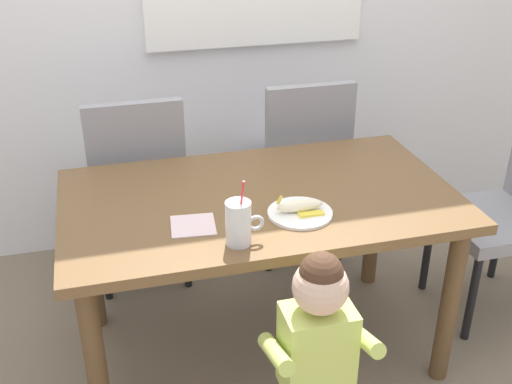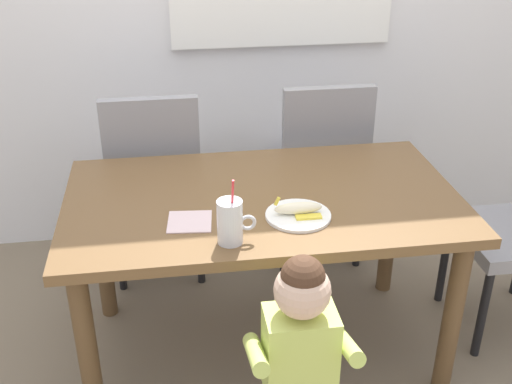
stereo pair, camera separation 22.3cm
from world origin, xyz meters
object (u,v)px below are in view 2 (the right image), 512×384
at_px(dining_chair_right, 320,163).
at_px(toddler_standing, 300,344).
at_px(milk_cup, 230,224).
at_px(dining_chair_left, 155,176).
at_px(paper_napkin, 190,222).
at_px(dining_table, 262,218).
at_px(peeled_banana, 299,209).
at_px(snack_plate, 298,215).

height_order(dining_chair_right, toddler_standing, dining_chair_right).
bearing_deg(milk_cup, dining_chair_left, 105.26).
relative_size(dining_chair_right, toddler_standing, 1.15).
relative_size(dining_chair_left, paper_napkin, 6.40).
height_order(dining_table, dining_chair_left, dining_chair_left).
bearing_deg(milk_cup, peeled_banana, 27.56).
relative_size(milk_cup, peeled_banana, 1.43).
bearing_deg(dining_chair_right, toddler_standing, 73.80).
distance_m(milk_cup, peeled_banana, 0.29).
bearing_deg(milk_cup, toddler_standing, -58.12).
bearing_deg(milk_cup, dining_table, 63.51).
xyz_separation_m(milk_cup, snack_plate, (0.25, 0.13, -0.06)).
xyz_separation_m(dining_chair_left, toddler_standing, (0.43, -1.22, -0.02)).
bearing_deg(dining_table, peeled_banana, -60.22).
bearing_deg(snack_plate, toddler_standing, -100.14).
distance_m(dining_chair_right, peeled_banana, 0.91).
xyz_separation_m(dining_chair_right, peeled_banana, (-0.29, -0.83, 0.22)).
relative_size(dining_chair_left, snack_plate, 4.17).
distance_m(dining_chair_right, snack_plate, 0.91).
bearing_deg(toddler_standing, paper_napkin, 125.00).
bearing_deg(peeled_banana, dining_chair_left, 122.39).
distance_m(snack_plate, paper_napkin, 0.38).
height_order(snack_plate, paper_napkin, snack_plate).
distance_m(dining_chair_right, toddler_standing, 1.30).
height_order(dining_chair_right, peeled_banana, dining_chair_right).
xyz_separation_m(dining_chair_left, snack_plate, (0.51, -0.81, 0.20)).
relative_size(dining_table, toddler_standing, 1.75).
distance_m(toddler_standing, peeled_banana, 0.49).
height_order(dining_table, snack_plate, snack_plate).
bearing_deg(peeled_banana, milk_cup, -152.44).
relative_size(milk_cup, paper_napkin, 1.64).
relative_size(dining_table, peeled_banana, 8.51).
relative_size(dining_table, milk_cup, 5.94).
bearing_deg(dining_chair_left, peeled_banana, 122.39).
bearing_deg(dining_chair_left, paper_napkin, 99.33).
xyz_separation_m(snack_plate, paper_napkin, (-0.38, 0.02, -0.00)).
distance_m(dining_table, toddler_standing, 0.60).
distance_m(dining_chair_right, milk_cup, 1.14).
bearing_deg(toddler_standing, dining_table, 92.31).
bearing_deg(dining_chair_left, toddler_standing, 109.52).
height_order(peeled_banana, paper_napkin, peeled_banana).
relative_size(dining_chair_left, toddler_standing, 1.15).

